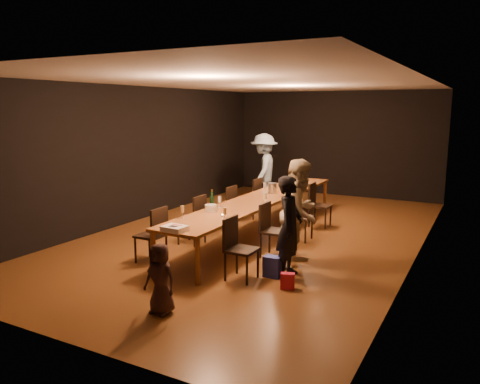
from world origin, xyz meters
The scene contains 30 objects.
ground centered at (0.00, 0.00, 0.00)m, with size 10.00×10.00×0.00m, color #4A2912.
room_shell centered at (0.00, 0.00, 2.08)m, with size 6.04×10.04×3.02m.
table centered at (0.00, 0.00, 0.70)m, with size 0.90×6.00×0.75m.
chair_right_0 centered at (0.85, -2.40, 0.47)m, with size 0.42×0.42×0.93m, color black, non-canonical shape.
chair_right_1 centered at (0.85, -1.20, 0.47)m, with size 0.42×0.42×0.93m, color black, non-canonical shape.
chair_right_2 centered at (0.85, 0.00, 0.47)m, with size 0.42×0.42×0.93m, color black, non-canonical shape.
chair_right_3 centered at (0.85, 1.20, 0.47)m, with size 0.42×0.42×0.93m, color black, non-canonical shape.
chair_left_0 centered at (-0.85, -2.40, 0.47)m, with size 0.42×0.42×0.93m, color black, non-canonical shape.
chair_left_1 centered at (-0.85, -1.20, 0.47)m, with size 0.42×0.42×0.93m, color black, non-canonical shape.
chair_left_2 centered at (-0.85, 0.00, 0.47)m, with size 0.42×0.42×0.93m, color black, non-canonical shape.
chair_left_3 centered at (-0.85, 1.20, 0.47)m, with size 0.42×0.42×0.93m, color black, non-canonical shape.
woman_birthday centered at (1.41, -1.93, 0.77)m, with size 0.56×0.37×1.54m, color black.
woman_tan centered at (1.36, -1.35, 0.86)m, with size 0.84×0.65×1.73m, color beige.
man_blue centered at (-1.15, 2.58, 0.94)m, with size 1.21×0.70×1.88m, color #7B9FBE.
child centered at (0.51, -3.90, 0.45)m, with size 0.44×0.28×0.89m, color #3C2621.
gift_bag_red centered at (1.60, -2.44, 0.12)m, with size 0.20×0.11×0.23m, color #C01C40.
gift_bag_blue centered at (1.21, -2.10, 0.16)m, with size 0.26×0.17×0.32m, color #2839AF.
birthday_cake centered at (0.01, -2.90, 0.79)m, with size 0.35×0.28×0.08m.
plate_stack centered at (-0.23, -1.51, 0.81)m, with size 0.21×0.21×0.12m, color silver.
champagne_bottle centered at (-0.36, -1.26, 0.92)m, with size 0.08×0.08×0.34m, color black, non-canonical shape.
ice_bucket centered at (-0.03, 0.64, 0.85)m, with size 0.19×0.19×0.21m, color silver.
wineglass_0 centered at (-0.37, -2.17, 0.85)m, with size 0.06×0.06×0.21m, color beige, non-canonical shape.
wineglass_1 centered at (0.31, -1.96, 0.85)m, with size 0.06×0.06×0.21m, color beige, non-canonical shape.
wineglass_2 centered at (-0.25, -1.18, 0.85)m, with size 0.06×0.06×0.21m, color silver, non-canonical shape.
wineglass_3 centered at (0.34, -0.51, 0.85)m, with size 0.06×0.06×0.21m, color beige, non-canonical shape.
wineglass_4 centered at (-0.18, 0.57, 0.85)m, with size 0.06×0.06×0.21m, color silver, non-canonical shape.
wineglass_5 centered at (0.15, 1.20, 0.85)m, with size 0.06×0.06×0.21m, color silver, non-canonical shape.
tealight_near centered at (0.15, -1.76, 0.77)m, with size 0.05×0.05×0.03m, color #B2B7B2.
tealight_mid centered at (0.15, -0.07, 0.77)m, with size 0.05×0.05×0.03m, color #B2B7B2.
tealight_far centered at (0.15, 1.80, 0.77)m, with size 0.05×0.05×0.03m, color #B2B7B2.
Camera 1 is at (3.96, -8.26, 2.52)m, focal length 35.00 mm.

